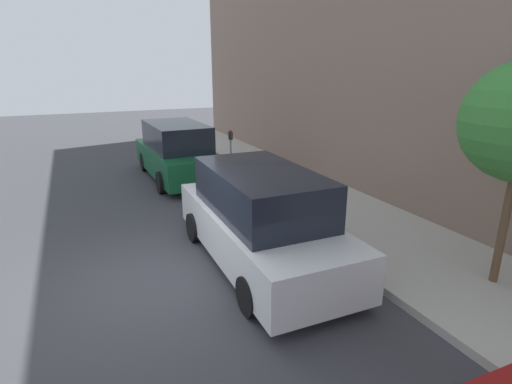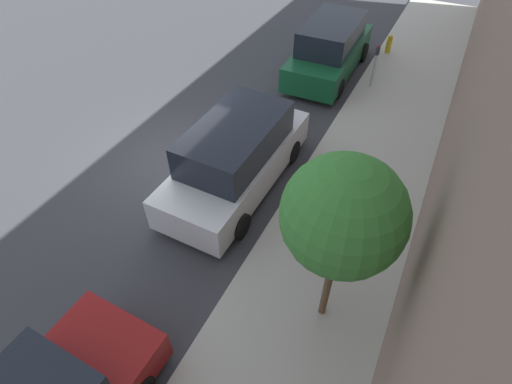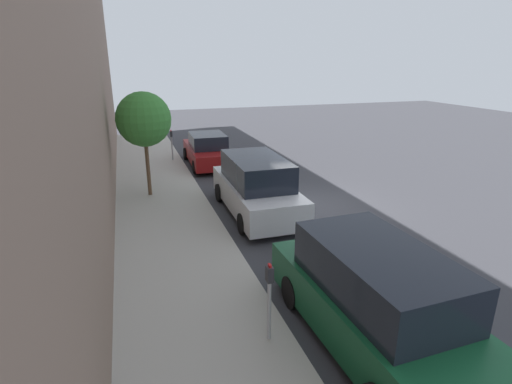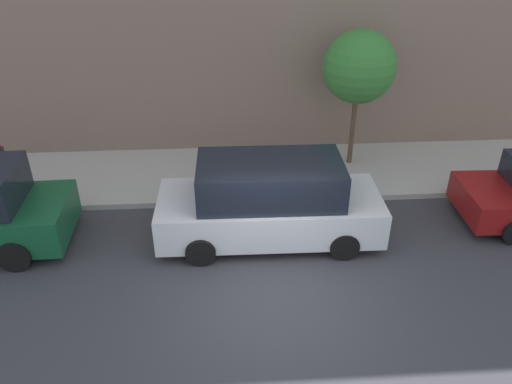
% 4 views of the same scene
% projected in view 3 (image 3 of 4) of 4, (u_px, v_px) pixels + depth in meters
% --- Properties ---
extents(ground_plane, '(60.00, 60.00, 0.00)m').
position_uv_depth(ground_plane, '(314.00, 206.00, 14.00)').
color(ground_plane, '#38383D').
extents(sidewalk, '(3.12, 32.00, 0.15)m').
position_uv_depth(sidewalk, '(168.00, 222.00, 12.48)').
color(sidewalk, '#B2ADA3').
rests_on(sidewalk, ground_plane).
extents(building_facade, '(2.00, 32.00, 10.62)m').
position_uv_depth(building_facade, '(51.00, 42.00, 10.07)').
color(building_facade, '#846B5B').
rests_on(building_facade, ground_plane).
extents(parked_sedan_nearest, '(1.92, 4.54, 1.54)m').
position_uv_depth(parked_sedan_nearest, '(208.00, 150.00, 19.26)').
color(parked_sedan_nearest, maroon).
rests_on(parked_sedan_nearest, ground_plane).
extents(parked_minivan_second, '(2.02, 4.93, 1.90)m').
position_uv_depth(parked_minivan_second, '(256.00, 186.00, 13.14)').
color(parked_minivan_second, silver).
rests_on(parked_minivan_second, ground_plane).
extents(parked_minivan_third, '(2.03, 4.95, 1.90)m').
position_uv_depth(parked_minivan_third, '(375.00, 300.00, 6.94)').
color(parked_minivan_third, '#14512D').
rests_on(parked_minivan_third, ground_plane).
extents(parking_meter_near, '(0.11, 0.15, 1.49)m').
position_uv_depth(parking_meter_near, '(172.00, 142.00, 19.57)').
color(parking_meter_near, '#ADADB2').
rests_on(parking_meter_near, sidewalk).
extents(parking_meter_far, '(0.11, 0.15, 1.49)m').
position_uv_depth(parking_meter_far, '(269.00, 294.00, 6.86)').
color(parking_meter_far, '#ADADB2').
rests_on(parking_meter_far, sidewalk).
extents(street_tree, '(1.91, 1.91, 3.72)m').
position_uv_depth(street_tree, '(144.00, 120.00, 13.89)').
color(street_tree, brown).
rests_on(street_tree, sidewalk).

